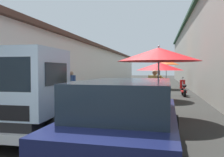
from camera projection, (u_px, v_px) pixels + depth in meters
ground at (137, 94)px, 15.19m from camera, size 90.00×90.00×0.00m
building_left_whitewash at (50, 66)px, 18.81m from camera, size 49.80×7.50×3.69m
fruit_stall_near_left at (166, 67)px, 19.52m from camera, size 2.14×2.14×2.47m
fruit_stall_mid_lane at (160, 70)px, 12.60m from camera, size 2.52×2.52×2.08m
fruit_stall_near_right at (158, 60)px, 7.83m from camera, size 2.77×2.77×2.44m
hatchback_car at (126, 120)px, 4.24m from camera, size 3.95×2.01×1.45m
delivery_truck at (35, 94)px, 5.70m from camera, size 4.95×2.03×2.08m
vendor_by_crates at (71, 84)px, 12.13m from camera, size 0.39×0.55×1.53m
vendor_in_shade at (155, 87)px, 9.58m from camera, size 0.42×0.56×1.61m
parked_scooter at (183, 88)px, 14.45m from camera, size 1.69×0.33×1.14m
plastic_stool at (157, 90)px, 15.09m from camera, size 0.30×0.30×0.43m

